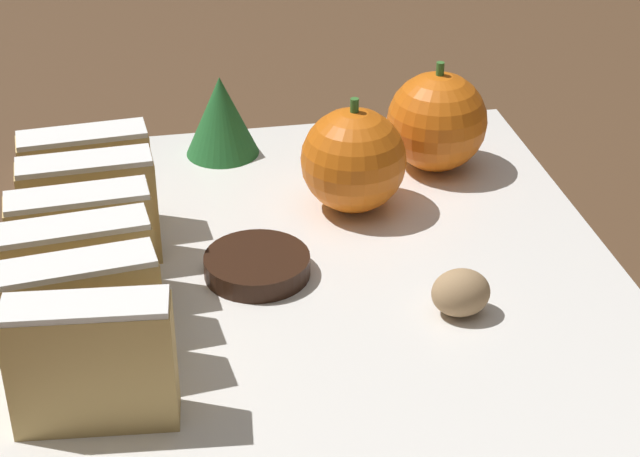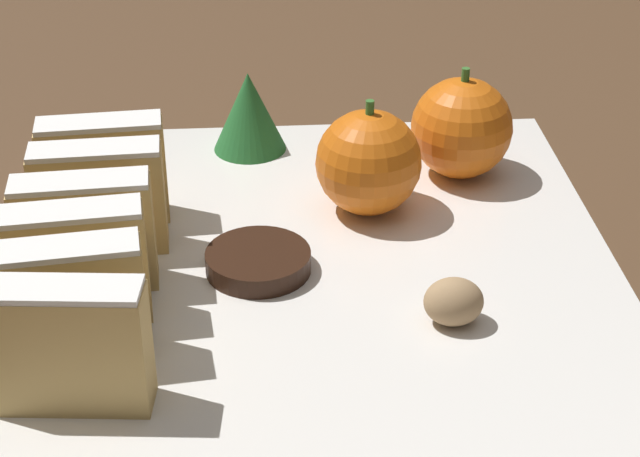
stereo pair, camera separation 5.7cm
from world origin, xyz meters
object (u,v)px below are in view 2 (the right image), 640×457
Objects in this scene: orange_near at (462,128)px; orange_far at (368,162)px; walnut at (454,302)px; chocolate_cookie at (258,261)px.

orange_near is 1.01× the size of orange_far.
walnut is (-0.03, -0.16, -0.02)m from orange_near.
orange_far is 0.10m from chocolate_cookie.
orange_near is 2.35× the size of walnut.
walnut reaches higher than chocolate_cookie.
orange_near is at bearing 39.30° from chocolate_cookie.
orange_near reaches higher than walnut.
orange_far is 2.32× the size of walnut.
chocolate_cookie is (-0.10, 0.06, -0.01)m from walnut.
walnut is at bearing -75.58° from orange_far.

